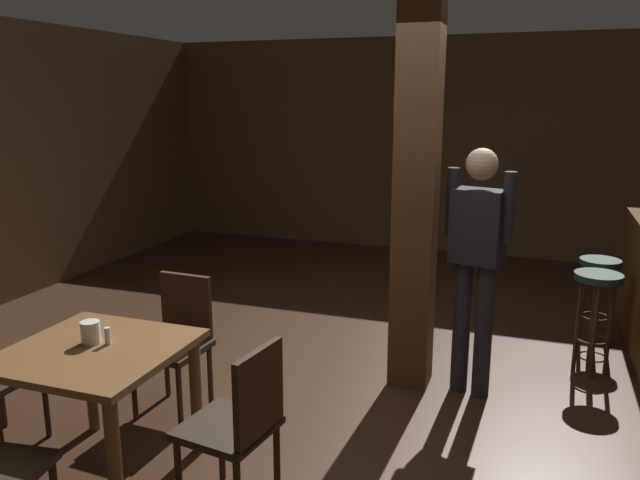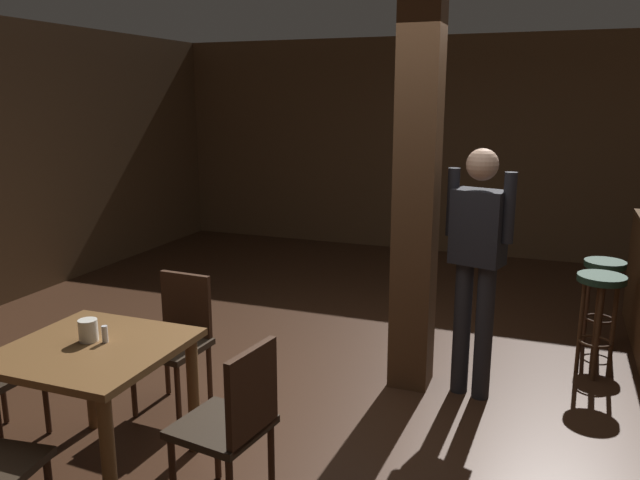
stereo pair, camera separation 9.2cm
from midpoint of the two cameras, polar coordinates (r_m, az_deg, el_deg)
name	(u,v)px [view 2 (the right image)]	position (r m, az deg, el deg)	size (l,w,h in m)	color
ground_plane	(359,400)	(4.45, 4.18, -14.42)	(10.80, 10.80, 0.00)	#382114
wall_back	(463,147)	(8.39, 13.25, 8.28)	(8.00, 0.10, 2.80)	brown
pillar	(417,193)	(4.33, 9.44, 4.25)	(0.28, 0.28, 2.80)	#4C301C
dining_table	(94,369)	(3.62, -19.24, -11.08)	(0.88, 0.88, 0.75)	brown
chair_north	(177,335)	(4.26, -12.33, -8.49)	(0.44, 0.44, 0.89)	#2D2319
chair_east	(234,420)	(3.18, -7.05, -16.02)	(0.48, 0.48, 0.89)	#2D2319
napkin_cup	(88,330)	(3.62, -19.74, -7.78)	(0.10, 0.10, 0.12)	silver
salt_shaker	(105,334)	(3.57, -18.37, -8.17)	(0.03, 0.03, 0.09)	silver
standing_person	(477,256)	(4.31, 14.76, -1.43)	(0.47, 0.29, 1.72)	black
bar_stool_near	(599,301)	(5.05, 24.67, -5.12)	(0.34, 0.34, 0.78)	#1E3828
bar_stool_mid	(603,284)	(5.61, 24.89, -3.69)	(0.32, 0.32, 0.75)	#1E3828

